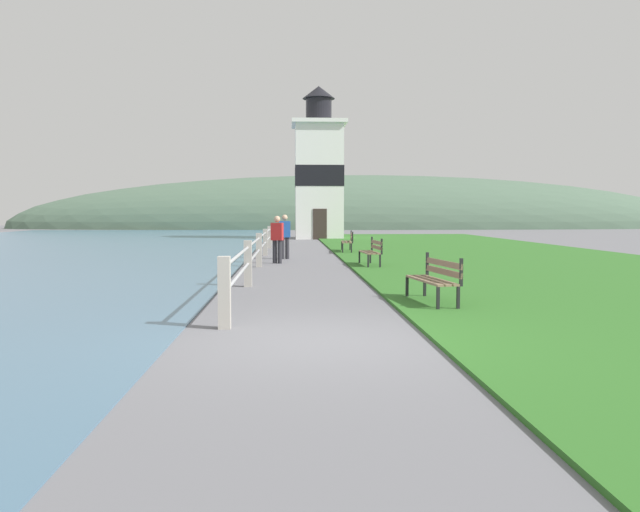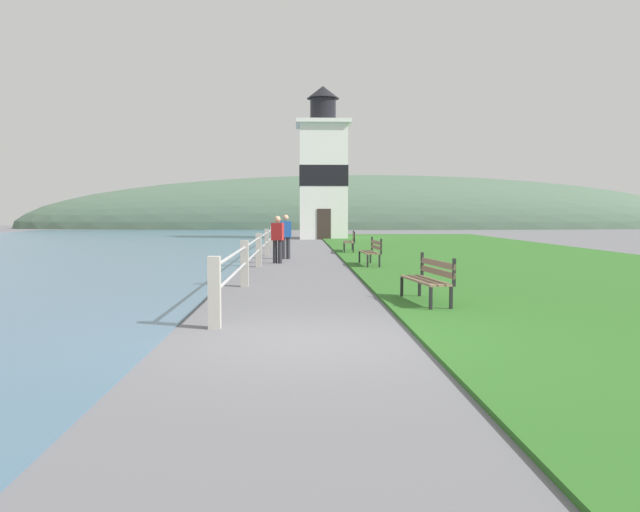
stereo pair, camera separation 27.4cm
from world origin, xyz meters
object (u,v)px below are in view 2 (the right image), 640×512
object	(u,v)px
park_bench_near	(429,277)
park_bench_far	(351,240)
park_bench_midway	(372,250)
person_strolling	(277,238)
lighthouse	(323,173)
person_by_railing	(286,235)

from	to	relation	value
park_bench_near	park_bench_far	distance (m)	15.53
park_bench_midway	person_strolling	world-z (taller)	person_strolling
lighthouse	person_by_railing	size ratio (longest dim) A/B	6.10
lighthouse	person_strolling	distance (m)	21.13
lighthouse	person_by_railing	bearing A→B (deg)	-96.61
park_bench_far	park_bench_midway	bearing A→B (deg)	94.30
park_bench_near	lighthouse	size ratio (longest dim) A/B	0.18
park_bench_far	person_strolling	distance (m)	6.41
park_bench_midway	person_strolling	bearing A→B (deg)	-30.45
park_bench_near	park_bench_far	size ratio (longest dim) A/B	0.91
park_bench_near	person_by_railing	xyz separation A→B (m)	(-2.90, 11.91, 0.36)
park_bench_near	person_strolling	world-z (taller)	person_strolling
park_bench_far	person_by_railing	distance (m)	4.56
park_bench_near	lighthouse	world-z (taller)	lighthouse
park_bench_far	person_strolling	bearing A→B (deg)	65.85
park_bench_near	person_by_railing	distance (m)	12.26
lighthouse	person_by_railing	xyz separation A→B (m)	(-2.16, -18.66, -3.50)
park_bench_near	lighthouse	xyz separation A→B (m)	(-0.74, 30.57, 3.86)
park_bench_midway	person_strolling	distance (m)	3.46
lighthouse	person_strolling	world-z (taller)	lighthouse
park_bench_near	lighthouse	distance (m)	30.82
park_bench_midway	park_bench_far	size ratio (longest dim) A/B	0.85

